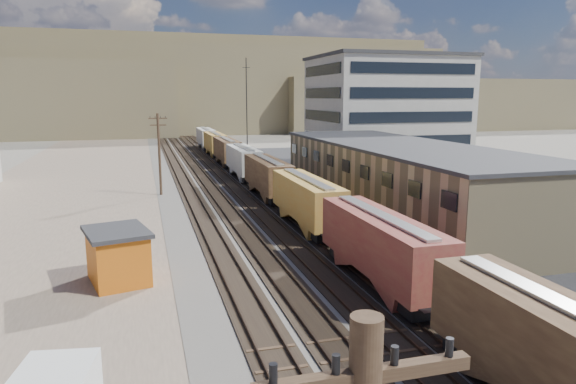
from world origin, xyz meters
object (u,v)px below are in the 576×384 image
object	(u,v)px
freight_train	(254,166)
parked_car_blue	(416,181)
utility_pole_north	(159,152)
maintenance_shed	(118,255)

from	to	relation	value
freight_train	parked_car_blue	size ratio (longest dim) A/B	24.95
utility_pole_north	parked_car_blue	distance (m)	33.95
freight_train	utility_pole_north	xyz separation A→B (m)	(-12.30, -2.49, 2.50)
maintenance_shed	parked_car_blue	size ratio (longest dim) A/B	1.16
utility_pole_north	maintenance_shed	xyz separation A→B (m)	(-3.83, -30.19, -3.49)
utility_pole_north	maintenance_shed	bearing A→B (deg)	-97.23
utility_pole_north	parked_car_blue	size ratio (longest dim) A/B	2.08
maintenance_shed	parked_car_blue	distance (m)	46.32
parked_car_blue	maintenance_shed	bearing A→B (deg)	154.92
maintenance_shed	parked_car_blue	xyz separation A→B (m)	(37.35, 27.37, -1.15)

